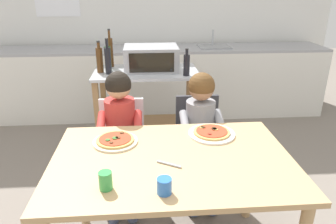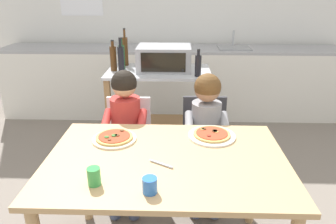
# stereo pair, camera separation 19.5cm
# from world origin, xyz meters

# --- Properties ---
(ground_plane) EXTENTS (11.43, 11.43, 0.00)m
(ground_plane) POSITION_xyz_m (0.00, 1.14, 0.00)
(ground_plane) COLOR slate
(back_wall_tiled) EXTENTS (4.87, 0.13, 2.70)m
(back_wall_tiled) POSITION_xyz_m (-0.00, 2.92, 1.35)
(back_wall_tiled) COLOR white
(back_wall_tiled) RESTS_ON ground
(kitchen_counter) EXTENTS (4.39, 0.60, 1.09)m
(kitchen_counter) POSITION_xyz_m (0.00, 2.51, 0.45)
(kitchen_counter) COLOR silver
(kitchen_counter) RESTS_ON ground
(kitchen_island_cart) EXTENTS (0.98, 0.57, 0.88)m
(kitchen_island_cart) POSITION_xyz_m (-0.12, 1.41, 0.58)
(kitchen_island_cart) COLOR #B7BABF
(kitchen_island_cart) RESTS_ON ground
(toaster_oven) EXTENTS (0.50, 0.38, 0.23)m
(toaster_oven) POSITION_xyz_m (-0.07, 1.44, 0.99)
(toaster_oven) COLOR #999BA0
(toaster_oven) RESTS_ON kitchen_island_cart
(bottle_clear_vinegar) EXTENTS (0.06, 0.06, 0.30)m
(bottle_clear_vinegar) POSITION_xyz_m (-0.48, 1.45, 1.00)
(bottle_clear_vinegar) COLOR #1E4723
(bottle_clear_vinegar) RESTS_ON kitchen_island_cart
(bottle_squat_spirits) EXTENTS (0.06, 0.06, 0.37)m
(bottle_squat_spirits) POSITION_xyz_m (-0.47, 1.61, 1.03)
(bottle_squat_spirits) COLOR #4C2D14
(bottle_squat_spirits) RESTS_ON kitchen_island_cart
(bottle_dark_olive_oil) EXTENTS (0.06, 0.06, 0.29)m
(bottle_dark_olive_oil) POSITION_xyz_m (-0.55, 1.39, 1.00)
(bottle_dark_olive_oil) COLOR #4C2D14
(bottle_dark_olive_oil) RESTS_ON kitchen_island_cart
(bottle_slim_sauce) EXTENTS (0.06, 0.06, 0.24)m
(bottle_slim_sauce) POSITION_xyz_m (0.24, 1.22, 0.98)
(bottle_slim_sauce) COLOR black
(bottle_slim_sauce) RESTS_ON kitchen_island_cart
(bottle_brown_beer) EXTENTS (0.06, 0.06, 0.32)m
(bottle_brown_beer) POSITION_xyz_m (-0.46, 1.33, 1.01)
(bottle_brown_beer) COLOR black
(bottle_brown_beer) RESTS_ON kitchen_island_cart
(dining_table) EXTENTS (1.32, 0.88, 0.75)m
(dining_table) POSITION_xyz_m (0.00, 0.00, 0.65)
(dining_table) COLOR tan
(dining_table) RESTS_ON ground
(dining_chair_left) EXTENTS (0.36, 0.36, 0.81)m
(dining_chair_left) POSITION_xyz_m (-0.33, 0.70, 0.48)
(dining_chair_left) COLOR silver
(dining_chair_left) RESTS_ON ground
(dining_chair_right) EXTENTS (0.36, 0.36, 0.81)m
(dining_chair_right) POSITION_xyz_m (0.28, 0.73, 0.48)
(dining_chair_right) COLOR #333338
(dining_chair_right) RESTS_ON ground
(child_in_red_shirt) EXTENTS (0.32, 0.42, 1.06)m
(child_in_red_shirt) POSITION_xyz_m (-0.33, 0.58, 0.68)
(child_in_red_shirt) COLOR #424C6B
(child_in_red_shirt) RESTS_ON ground
(child_in_grey_shirt) EXTENTS (0.32, 0.42, 1.03)m
(child_in_grey_shirt) POSITION_xyz_m (0.28, 0.62, 0.67)
(child_in_grey_shirt) COLOR #424C6B
(child_in_grey_shirt) RESTS_ON ground
(pizza_plate_cream) EXTENTS (0.27, 0.27, 0.03)m
(pizza_plate_cream) POSITION_xyz_m (-0.33, 0.21, 0.77)
(pizza_plate_cream) COLOR beige
(pizza_plate_cream) RESTS_ON dining_table
(pizza_plate_white) EXTENTS (0.29, 0.29, 0.03)m
(pizza_plate_white) POSITION_xyz_m (0.27, 0.27, 0.77)
(pizza_plate_white) COLOR white
(pizza_plate_white) RESTS_ON dining_table
(drinking_cup_green) EXTENTS (0.06, 0.06, 0.09)m
(drinking_cup_green) POSITION_xyz_m (-0.33, -0.26, 0.80)
(drinking_cup_green) COLOR green
(drinking_cup_green) RESTS_ON dining_table
(drinking_cup_blue) EXTENTS (0.07, 0.07, 0.08)m
(drinking_cup_blue) POSITION_xyz_m (-0.06, -0.31, 0.79)
(drinking_cup_blue) COLOR blue
(drinking_cup_blue) RESTS_ON dining_table
(serving_spoon) EXTENTS (0.13, 0.08, 0.01)m
(serving_spoon) POSITION_xyz_m (-0.02, -0.08, 0.76)
(serving_spoon) COLOR #B7BABF
(serving_spoon) RESTS_ON dining_table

